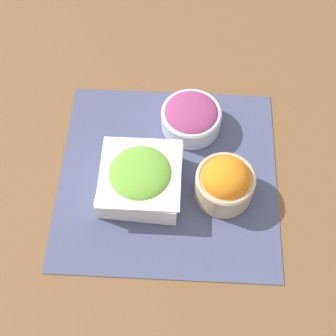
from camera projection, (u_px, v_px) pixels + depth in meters
name	position (u px, v px, depth m)	size (l,w,h in m)	color
ground_plane	(168.00, 176.00, 0.97)	(3.00, 3.00, 0.00)	brown
placemat	(168.00, 176.00, 0.97)	(0.45, 0.44, 0.00)	#474C70
lettuce_bowl	(141.00, 178.00, 0.92)	(0.16, 0.16, 0.08)	white
onion_bowl	(191.00, 117.00, 1.00)	(0.13, 0.13, 0.06)	silver
carrot_bowl	(225.00, 182.00, 0.91)	(0.12, 0.12, 0.10)	#C6B28E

